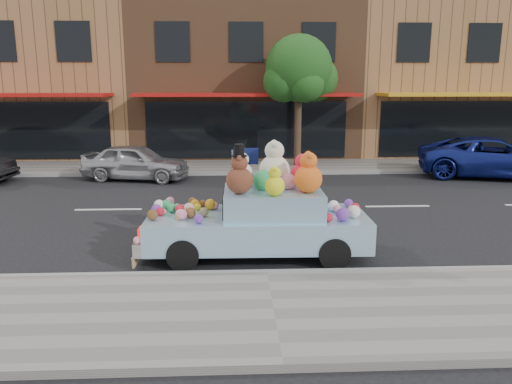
{
  "coord_description": "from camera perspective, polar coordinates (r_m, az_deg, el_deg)",
  "views": [
    {
      "loc": [
        -0.57,
        -13.33,
        3.41
      ],
      "look_at": [
        -0.13,
        -3.59,
        1.25
      ],
      "focal_mm": 35.0,
      "sensor_mm": 36.0,
      "label": 1
    }
  ],
  "objects": [
    {
      "name": "near_kerb",
      "position": [
        8.99,
        1.24,
        -9.35
      ],
      "size": [
        60.0,
        0.12,
        0.13
      ],
      "primitive_type": "cube",
      "color": "gray",
      "rests_on": "ground"
    },
    {
      "name": "far_sidewalk",
      "position": [
        20.12,
        -0.95,
        2.91
      ],
      "size": [
        60.0,
        3.0,
        0.12
      ],
      "primitive_type": "cube",
      "color": "gray",
      "rests_on": "ground"
    },
    {
      "name": "near_sidewalk",
      "position": [
        7.63,
        2.01,
        -13.57
      ],
      "size": [
        60.0,
        3.0,
        0.12
      ],
      "primitive_type": "cube",
      "color": "gray",
      "rests_on": "ground"
    },
    {
      "name": "street_tree",
      "position": [
        20.05,
        4.97,
        13.26
      ],
      "size": [
        3.0,
        2.7,
        5.22
      ],
      "color": "#38281C",
      "rests_on": "ground"
    },
    {
      "name": "ground",
      "position": [
        13.77,
        -0.15,
        -1.84
      ],
      "size": [
        120.0,
        120.0,
        0.0
      ],
      "primitive_type": "plane",
      "color": "black",
      "rests_on": "ground"
    },
    {
      "name": "storefront_left",
      "position": [
        27.0,
        -23.59,
        11.98
      ],
      "size": [
        10.0,
        9.8,
        7.3
      ],
      "color": "#96663F",
      "rests_on": "ground"
    },
    {
      "name": "storefront_right",
      "position": [
        27.42,
        20.55,
        12.22
      ],
      "size": [
        10.0,
        9.8,
        7.3
      ],
      "color": "#96663F",
      "rests_on": "ground"
    },
    {
      "name": "car_blue",
      "position": [
        20.07,
        25.51,
        3.59
      ],
      "size": [
        5.65,
        3.69,
        1.45
      ],
      "primitive_type": "imported",
      "rotation": [
        0.0,
        0.0,
        1.3
      ],
      "color": "navy",
      "rests_on": "ground"
    },
    {
      "name": "far_kerb",
      "position": [
        18.64,
        -0.81,
        2.16
      ],
      "size": [
        60.0,
        0.12,
        0.13
      ],
      "primitive_type": "cube",
      "color": "gray",
      "rests_on": "ground"
    },
    {
      "name": "car_silver",
      "position": [
        18.14,
        -13.6,
        3.35
      ],
      "size": [
        3.97,
        2.25,
        1.27
      ],
      "primitive_type": "imported",
      "rotation": [
        0.0,
        0.0,
        1.36
      ],
      "color": "#B0AFB4",
      "rests_on": "ground"
    },
    {
      "name": "art_car",
      "position": [
        9.88,
        0.45,
        -2.73
      ],
      "size": [
        4.51,
        1.83,
        2.29
      ],
      "rotation": [
        0.0,
        0.0,
        -0.01
      ],
      "color": "black",
      "rests_on": "ground"
    },
    {
      "name": "storefront_mid",
      "position": [
        25.31,
        -1.35,
        13.03
      ],
      "size": [
        10.0,
        9.8,
        7.3
      ],
      "color": "brown",
      "rests_on": "ground"
    }
  ]
}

